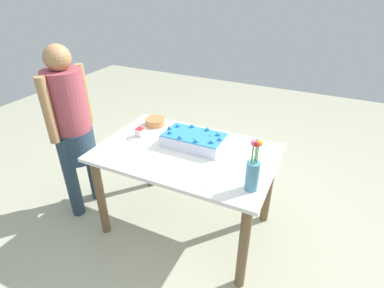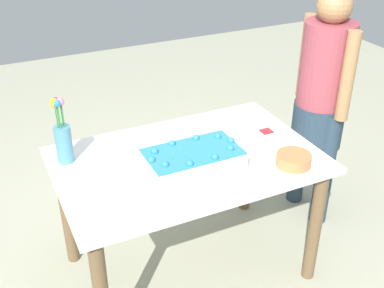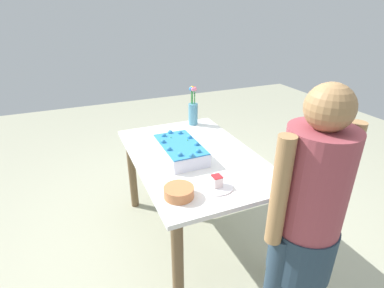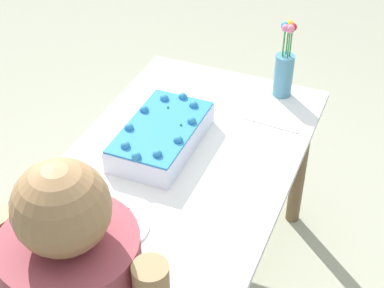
{
  "view_description": "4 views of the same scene",
  "coord_description": "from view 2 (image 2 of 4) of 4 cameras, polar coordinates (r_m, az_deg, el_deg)",
  "views": [
    {
      "loc": [
        0.88,
        -1.74,
        1.92
      ],
      "look_at": [
        0.06,
        -0.02,
        0.84
      ],
      "focal_mm": 28.0,
      "sensor_mm": 36.0,
      "label": 1
    },
    {
      "loc": [
        0.88,
        1.91,
        2.05
      ],
      "look_at": [
        0.01,
        0.08,
        0.88
      ],
      "focal_mm": 45.0,
      "sensor_mm": 36.0,
      "label": 2
    },
    {
      "loc": [
        -1.79,
        0.78,
        1.76
      ],
      "look_at": [
        -0.04,
        0.03,
        0.87
      ],
      "focal_mm": 28.0,
      "sensor_mm": 36.0,
      "label": 3
    },
    {
      "loc": [
        -1.64,
        -0.72,
        2.19
      ],
      "look_at": [
        0.04,
        -0.02,
        0.79
      ],
      "focal_mm": 55.0,
      "sensor_mm": 36.0,
      "label": 4
    }
  ],
  "objects": [
    {
      "name": "cake_knife",
      "position": [
        2.59,
        -9.44,
        -0.46
      ],
      "size": [
        0.04,
        0.24,
        0.0
      ],
      "primitive_type": "cube",
      "rotation": [
        0.0,
        0.0,
        1.5
      ],
      "color": "silver",
      "rests_on": "dining_table"
    },
    {
      "name": "serving_plate_with_slice",
      "position": [
        2.62,
        8.72,
        0.48
      ],
      "size": [
        0.2,
        0.2,
        0.08
      ],
      "color": "white",
      "rests_on": "dining_table"
    },
    {
      "name": "dining_table",
      "position": [
        2.54,
        -0.51,
        -4.04
      ],
      "size": [
        1.34,
        0.87,
        0.75
      ],
      "color": "silver",
      "rests_on": "ground_plane"
    },
    {
      "name": "person_standing",
      "position": [
        3.02,
        15.09,
        5.59
      ],
      "size": [
        0.31,
        0.45,
        1.49
      ],
      "color": "#273A4B",
      "rests_on": "ground_plane"
    },
    {
      "name": "sheet_cake",
      "position": [
        2.36,
        0.08,
        -1.83
      ],
      "size": [
        0.47,
        0.27,
        0.12
      ],
      "color": "white",
      "rests_on": "dining_table"
    },
    {
      "name": "ground_plane",
      "position": [
        2.93,
        -0.45,
        -14.31
      ],
      "size": [
        8.0,
        8.0,
        0.0
      ],
      "primitive_type": "plane",
      "color": "#A6A68C"
    },
    {
      "name": "flower_vase",
      "position": [
        2.46,
        -15.05,
        0.77
      ],
      "size": [
        0.08,
        0.08,
        0.35
      ],
      "color": "teal",
      "rests_on": "dining_table"
    },
    {
      "name": "fruit_bowl",
      "position": [
        2.45,
        11.95,
        -1.83
      ],
      "size": [
        0.17,
        0.17,
        0.06
      ],
      "primitive_type": "cylinder",
      "color": "#C07644",
      "rests_on": "dining_table"
    }
  ]
}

